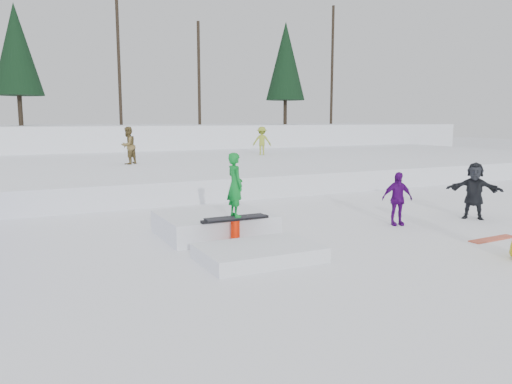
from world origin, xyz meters
name	(u,v)px	position (x,y,z in m)	size (l,w,h in m)	color
ground	(277,260)	(0.00, 0.00, 0.00)	(120.00, 120.00, 0.00)	white
snow_berm	(82,142)	(0.00, 30.00, 1.20)	(60.00, 14.00, 2.40)	white
snow_midrise	(120,170)	(0.00, 16.00, 0.40)	(50.00, 18.00, 0.80)	white
treeline	(168,56)	(6.18, 28.28, 7.45)	(40.24, 4.22, 10.50)	black
walker_olive	(128,146)	(0.05, 14.25, 1.65)	(0.83, 0.65, 1.71)	brown
walker_ygreen	(262,141)	(8.21, 16.90, 1.61)	(1.04, 0.60, 1.61)	#90A12B
spectator_purple	(397,199)	(4.50, 1.53, 0.72)	(0.85, 0.35, 1.44)	#4B076C
spectator_dark	(474,191)	(7.07, 1.23, 0.81)	(1.51, 0.48, 1.63)	black
loose_board_red	(493,239)	(5.42, -0.76, 0.01)	(1.40, 0.28, 0.03)	#C04D36
jib_rail_feature	(225,228)	(-0.35, 1.91, 0.30)	(2.60, 4.40, 2.11)	white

